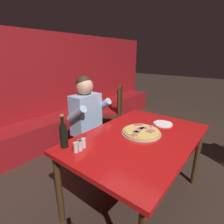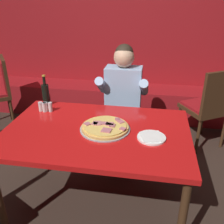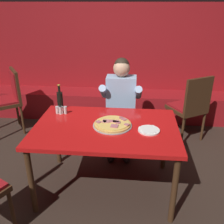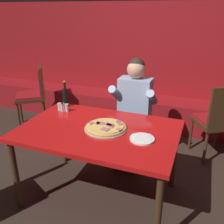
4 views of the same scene
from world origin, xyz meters
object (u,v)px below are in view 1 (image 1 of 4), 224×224
beer_bottle (64,135)px  shaker_red_pepper_flakes (76,148)px  pizza (141,132)px  shaker_parmesan (80,146)px  diner_seated_blue_shirt (91,121)px  plate_white_paper (163,124)px  dining_chair_by_booth (114,108)px  shaker_black_pepper (80,146)px  main_dining_table (139,143)px  shaker_oregano (84,143)px

beer_bottle → shaker_red_pepper_flakes: beer_bottle is taller
pizza → beer_bottle: 0.75m
shaker_parmesan → diner_seated_blue_shirt: (0.64, 0.52, -0.10)m
plate_white_paper → beer_bottle: (-1.00, 0.46, 0.10)m
shaker_red_pepper_flakes → dining_chair_by_booth: 1.89m
shaker_black_pepper → main_dining_table: bearing=-25.9°
beer_bottle → shaker_oregano: 0.18m
plate_white_paper → shaker_parmesan: bearing=162.3°
shaker_black_pepper → diner_seated_blue_shirt: bearing=39.0°
beer_bottle → dining_chair_by_booth: bearing=24.5°
plate_white_paper → diner_seated_blue_shirt: 0.89m
pizza → shaker_red_pepper_flakes: size_ratio=4.57×
pizza → diner_seated_blue_shirt: 0.75m
shaker_red_pepper_flakes → shaker_parmesan: 0.04m
shaker_oregano → shaker_red_pepper_flakes: size_ratio=1.00×
pizza → dining_chair_by_booth: size_ratio=0.40×
main_dining_table → shaker_parmesan: bearing=155.1°
pizza → dining_chair_by_booth: dining_chair_by_booth is taller
plate_white_paper → shaker_black_pepper: size_ratio=2.44×
shaker_parmesan → main_dining_table: bearing=-24.9°
main_dining_table → pizza: (0.07, 0.02, 0.09)m
shaker_parmesan → plate_white_paper: bearing=-17.7°
shaker_black_pepper → dining_chair_by_booth: 1.85m
pizza → shaker_black_pepper: shaker_black_pepper is taller
beer_bottle → shaker_red_pepper_flakes: size_ratio=3.40×
dining_chair_by_booth → diner_seated_blue_shirt: bearing=-158.4°
shaker_parmesan → pizza: bearing=-21.1°
beer_bottle → pizza: bearing=-30.7°
beer_bottle → diner_seated_blue_shirt: bearing=28.4°
pizza → diner_seated_blue_shirt: size_ratio=0.31×
plate_white_paper → beer_bottle: beer_bottle is taller
shaker_parmesan → dining_chair_by_booth: 1.86m
shaker_red_pepper_flakes → shaker_parmesan: bearing=-11.5°
main_dining_table → pizza: bearing=13.9°
shaker_parmesan → diner_seated_blue_shirt: diner_seated_blue_shirt is taller
plate_white_paper → dining_chair_by_booth: (0.65, 1.21, -0.20)m
beer_bottle → shaker_black_pepper: (0.05, -0.14, -0.07)m
main_dining_table → dining_chair_by_booth: 1.58m
shaker_red_pepper_flakes → diner_seated_blue_shirt: bearing=37.0°
main_dining_table → shaker_black_pepper: (-0.52, 0.25, 0.11)m
shaker_black_pepper → plate_white_paper: bearing=-18.3°
shaker_red_pepper_flakes → shaker_parmesan: same height
shaker_parmesan → dining_chair_by_booth: (1.61, 0.90, -0.23)m
pizza → shaker_black_pepper: size_ratio=4.57×
shaker_oregano → diner_seated_blue_shirt: bearing=40.7°
main_dining_table → beer_bottle: beer_bottle is taller
beer_bottle → shaker_parmesan: size_ratio=3.40×
pizza → shaker_parmesan: size_ratio=4.57×
beer_bottle → diner_seated_blue_shirt: 0.79m
shaker_black_pepper → beer_bottle: bearing=109.4°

